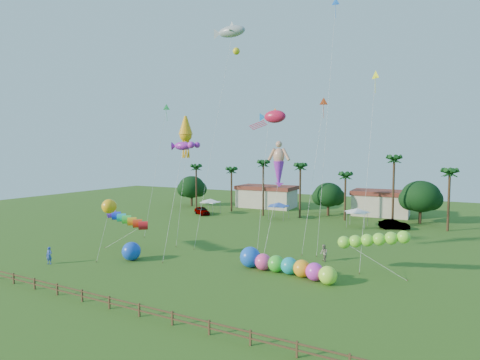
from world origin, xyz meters
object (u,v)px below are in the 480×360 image
at_px(spectator_a, 49,256).
at_px(spectator_b, 324,253).
at_px(car_b, 394,224).
at_px(blue_ball, 131,251).
at_px(car_a, 202,211).
at_px(caterpillar_inflatable, 282,265).

bearing_deg(spectator_a, spectator_b, 14.23).
height_order(car_b, blue_ball, blue_ball).
relative_size(spectator_a, blue_ball, 0.91).
distance_m(car_a, caterpillar_inflatable, 37.99).
bearing_deg(caterpillar_inflatable, spectator_b, 76.01).
bearing_deg(car_b, caterpillar_inflatable, 149.51).
bearing_deg(car_a, spectator_a, -139.52).
bearing_deg(spectator_b, car_a, -161.51).
bearing_deg(spectator_b, car_b, 130.59).
bearing_deg(spectator_a, car_b, 34.98).
bearing_deg(spectator_a, car_a, 80.63).
bearing_deg(car_a, blue_ball, -126.25).
bearing_deg(spectator_b, spectator_a, -97.20).
distance_m(spectator_a, blue_ball, 8.56).
relative_size(spectator_b, blue_ball, 0.91).
bearing_deg(car_b, spectator_b, 151.63).
height_order(spectator_b, blue_ball, blue_ball).
distance_m(car_b, spectator_a, 48.57).
bearing_deg(caterpillar_inflatable, blue_ball, -160.05).
height_order(spectator_a, spectator_b, spectator_b).
distance_m(spectator_b, caterpillar_inflatable, 6.58).
relative_size(car_a, car_b, 0.99).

